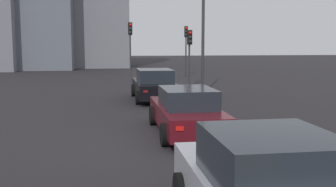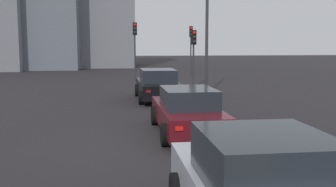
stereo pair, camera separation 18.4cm
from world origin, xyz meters
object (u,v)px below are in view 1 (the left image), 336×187
Objects in this scene: car_maroon_left_second at (186,111)px; street_lamp_kerbside at (203,11)px; car_black_left_lead at (154,85)px; traffic_light_far_left at (190,46)px; traffic_light_near_right at (186,41)px; traffic_light_near_left at (130,39)px.

street_lamp_kerbside is (9.26, -2.56, 3.78)m from car_maroon_left_second.
car_black_left_lead is 0.63× the size of street_lamp_kerbside.
street_lamp_kerbside is at bearing -60.16° from car_black_left_lead.
street_lamp_kerbside is at bearing -5.40° from traffic_light_far_left.
car_maroon_left_second is 1.13× the size of traffic_light_near_right.
traffic_light_near_right is at bearing -11.11° from car_maroon_left_second.
traffic_light_far_left is (5.08, -2.71, 1.86)m from car_black_left_lead.
car_black_left_lead reaches higher than car_maroon_left_second.
car_black_left_lead is 4.97m from street_lamp_kerbside.
traffic_light_near_right is at bearing 164.59° from traffic_light_far_left.
car_black_left_lead is 1.15× the size of traffic_light_near_right.
traffic_light_far_left is 3.88m from street_lamp_kerbside.
traffic_light_near_right reaches higher than car_black_left_lead.
street_lamp_kerbside reaches higher than traffic_light_far_left.
traffic_light_near_right reaches higher than car_maroon_left_second.
traffic_light_far_left reaches higher than car_black_left_lead.
traffic_light_near_right is at bearing -5.66° from street_lamp_kerbside.
car_maroon_left_second is 0.62× the size of street_lamp_kerbside.
car_black_left_lead is 7.57m from car_maroon_left_second.
traffic_light_near_left is at bearing -48.00° from traffic_light_near_right.
street_lamp_kerbside is (1.69, -2.80, 3.74)m from car_black_left_lead.
traffic_light_near_left is 1.02× the size of traffic_light_near_right.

